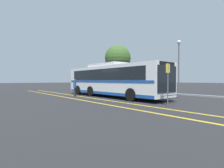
{
  "coord_description": "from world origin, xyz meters",
  "views": [
    {
      "loc": [
        11.73,
        -10.37,
        1.58
      ],
      "look_at": [
        -1.29,
        0.24,
        1.23
      ],
      "focal_mm": 28.0,
      "sensor_mm": 36.0,
      "label": 1
    }
  ],
  "objects": [
    {
      "name": "lane_strip_0",
      "position": [
        -1.29,
        -1.96,
        0.0
      ],
      "size": [
        31.96,
        0.2,
        0.01
      ],
      "primitive_type": "cube",
      "rotation": [
        0.0,
        0.0,
        1.57
      ],
      "color": "gold",
      "rests_on": "ground_plane"
    },
    {
      "name": "lane_strip_1",
      "position": [
        -1.29,
        -3.46,
        0.0
      ],
      "size": [
        31.96,
        0.2,
        0.01
      ],
      "primitive_type": "cube",
      "rotation": [
        0.0,
        0.0,
        1.57
      ],
      "color": "gold",
      "rests_on": "ground_plane"
    },
    {
      "name": "bus_stop_sign",
      "position": [
        5.53,
        -0.84,
        1.67
      ],
      "size": [
        0.07,
        0.4,
        2.66
      ],
      "rotation": [
        0.0,
        0.0,
        -1.55
      ],
      "color": "#59595E",
      "rests_on": "ground_plane"
    },
    {
      "name": "ground_plane",
      "position": [
        0.0,
        0.0,
        0.0
      ],
      "size": [
        220.0,
        220.0,
        0.0
      ],
      "primitive_type": "plane",
      "color": "#262628"
    },
    {
      "name": "transit_bus",
      "position": [
        -1.3,
        0.24,
        1.67
      ],
      "size": [
        12.32,
        2.93,
        3.23
      ],
      "rotation": [
        0.0,
        0.0,
        -1.55
      ],
      "color": "white",
      "rests_on": "ground_plane"
    },
    {
      "name": "parked_car_1",
      "position": [
        -7.86,
        6.14,
        0.71
      ],
      "size": [
        4.4,
        2.1,
        1.36
      ],
      "rotation": [
        0.0,
        0.0,
        -1.59
      ],
      "color": "navy",
      "rests_on": "ground_plane"
    },
    {
      "name": "parked_car_0",
      "position": [
        -14.14,
        6.33,
        0.66
      ],
      "size": [
        4.32,
        2.03,
        1.26
      ],
      "rotation": [
        0.0,
        0.0,
        1.49
      ],
      "color": "silver",
      "rests_on": "ground_plane"
    },
    {
      "name": "tree_0",
      "position": [
        -10.44,
        8.95,
        5.32
      ],
      "size": [
        4.35,
        4.35,
        7.51
      ],
      "color": "#513823",
      "rests_on": "ground_plane"
    },
    {
      "name": "street_lamp",
      "position": [
        1.14,
        8.06,
        4.15
      ],
      "size": [
        0.43,
        0.43,
        6.14
      ],
      "color": "#59595E",
      "rests_on": "ground_plane"
    },
    {
      "name": "curb_strip",
      "position": [
        -1.29,
        7.25,
        0.07
      ],
      "size": [
        39.96,
        0.36,
        0.15
      ],
      "primitive_type": "cube",
      "color": "#99999E",
      "rests_on": "ground_plane"
    },
    {
      "name": "pedestrian_0",
      "position": [
        -3.99,
        -2.32,
        0.96
      ],
      "size": [
        0.46,
        0.44,
        1.69
      ],
      "rotation": [
        0.0,
        0.0,
        2.45
      ],
      "color": "#2D2D33",
      "rests_on": "ground_plane"
    }
  ]
}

